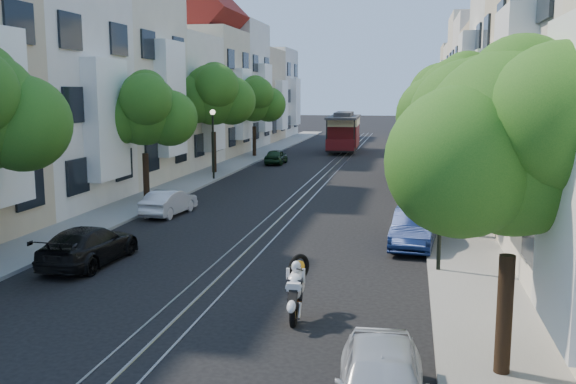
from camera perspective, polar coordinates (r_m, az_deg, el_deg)
The scene contains 26 objects.
ground at distance 43.68m, azimuth 3.69°, elevation 1.89°, with size 200.00×200.00×0.00m, color black.
sidewalk_east at distance 43.38m, azimuth 13.24°, elevation 1.70°, with size 2.50×80.00×0.12m, color gray.
sidewalk_west at distance 45.14m, azimuth -5.49°, elevation 2.17°, with size 2.50×80.00×0.12m, color gray.
rail_left at distance 43.75m, azimuth 2.97°, elevation 1.92°, with size 0.06×80.00×0.02m, color gray.
rail_slot at distance 43.67m, azimuth 3.69°, elevation 1.90°, with size 0.06×80.00×0.02m, color gray.
rail_right at distance 43.61m, azimuth 4.40°, elevation 1.88°, with size 0.06×80.00×0.02m, color gray.
lane_line at distance 43.68m, azimuth 3.69°, elevation 1.89°, with size 0.08×80.00×0.01m, color tan.
townhouses_east at distance 43.41m, azimuth 19.65°, elevation 8.21°, with size 7.75×72.00×12.00m.
townhouses_west at distance 46.26m, azimuth -11.17°, elevation 8.44°, with size 7.75×72.00×11.76m.
tree_e_a at distance 12.17m, azimuth 19.72°, elevation 3.82°, with size 4.72×3.87×6.27m.
tree_e_b at distance 24.06m, azimuth 15.44°, elevation 7.12°, with size 4.93×4.08×6.68m.
tree_e_c at distance 35.04m, azimuth 14.04°, elevation 7.44°, with size 4.84×3.99×6.52m.
tree_e_d at distance 46.02m, azimuth 13.32°, elevation 8.11°, with size 5.01×4.16×6.85m.
tree_w_b at distance 31.59m, azimuth -12.61°, elevation 6.99°, with size 4.72×3.87×6.27m.
tree_w_c at distance 41.90m, azimuth -6.62°, elevation 8.50°, with size 5.13×4.28×7.09m.
tree_w_d at distance 52.50m, azimuth -2.98°, elevation 8.12°, with size 4.84×3.99×6.52m.
lamp_east at distance 19.20m, azimuth 13.49°, elevation 1.14°, with size 0.32×0.32×4.16m.
lamp_west at distance 38.89m, azimuth -6.69°, elevation 5.19°, with size 0.32×0.32×4.16m.
sportbike_rider at distance 15.32m, azimuth 0.69°, elevation -8.40°, with size 0.51×1.78×1.50m.
cable_car at distance 57.52m, azimuth 4.98°, elevation 5.48°, with size 2.84×8.41×3.21m.
parked_car_e_near at distance 11.12m, azimuth 8.29°, elevation -16.42°, with size 1.49×3.69×1.26m, color #B4B9C1.
parked_car_e_mid at distance 22.77m, azimuth 11.17°, elevation -3.17°, with size 1.38×3.96×1.31m, color #0E1B46.
parked_car_e_far at distance 40.23m, azimuth 11.09°, elevation 2.03°, with size 2.08×4.52×1.26m, color maroon.
parked_car_w_near at distance 21.03m, azimuth -17.27°, elevation -4.55°, with size 1.70×4.18×1.21m, color black.
parked_car_w_mid at distance 28.49m, azimuth -10.54°, elevation -0.91°, with size 1.19×3.40×1.12m, color silver.
parked_car_w_far at distance 47.61m, azimuth -1.07°, elevation 3.17°, with size 1.31×3.26×1.11m, color black.
Camera 1 is at (5.39, -15.01, 5.38)m, focal length 40.00 mm.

